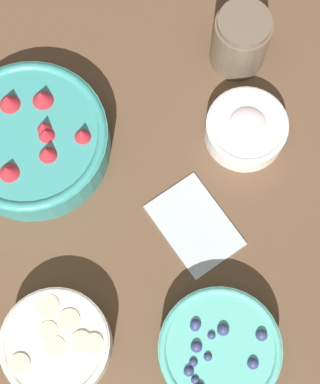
# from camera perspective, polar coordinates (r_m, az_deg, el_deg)

# --- Properties ---
(ground_plane) EXTENTS (4.00, 4.00, 0.00)m
(ground_plane) POSITION_cam_1_polar(r_m,az_deg,el_deg) (0.92, 1.64, -2.36)
(ground_plane) COLOR brown
(bowl_strawberries) EXTENTS (0.22, 0.22, 0.08)m
(bowl_strawberries) POSITION_cam_1_polar(r_m,az_deg,el_deg) (0.94, -11.44, 4.62)
(bowl_strawberries) COLOR teal
(bowl_strawberries) RESTS_ON ground_plane
(bowl_blueberries) EXTENTS (0.16, 0.16, 0.06)m
(bowl_blueberries) POSITION_cam_1_polar(r_m,az_deg,el_deg) (0.87, 5.27, -13.78)
(bowl_blueberries) COLOR #56B7A8
(bowl_blueberries) RESTS_ON ground_plane
(bowl_bananas) EXTENTS (0.14, 0.14, 0.06)m
(bowl_bananas) POSITION_cam_1_polar(r_m,az_deg,el_deg) (0.88, -9.17, -13.18)
(bowl_bananas) COLOR white
(bowl_bananas) RESTS_ON ground_plane
(bowl_cream) EXTENTS (0.12, 0.12, 0.05)m
(bowl_cream) POSITION_cam_1_polar(r_m,az_deg,el_deg) (0.94, 7.67, 5.63)
(bowl_cream) COLOR white
(bowl_cream) RESTS_ON ground_plane
(jar_chocolate) EXTENTS (0.08, 0.08, 0.11)m
(jar_chocolate) POSITION_cam_1_polar(r_m,az_deg,el_deg) (0.98, 7.13, 13.14)
(jar_chocolate) COLOR brown
(jar_chocolate) RESTS_ON ground_plane
(napkin) EXTENTS (0.15, 0.12, 0.01)m
(napkin) POSITION_cam_1_polar(r_m,az_deg,el_deg) (0.92, 3.11, -2.94)
(napkin) COLOR #B2BCC6
(napkin) RESTS_ON ground_plane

